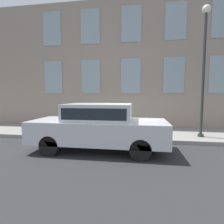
% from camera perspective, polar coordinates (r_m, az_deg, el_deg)
% --- Properties ---
extents(ground_plane, '(80.00, 80.00, 0.00)m').
position_cam_1_polar(ground_plane, '(7.83, 4.89, -9.89)').
color(ground_plane, '#2D2D30').
extents(sidewalk, '(3.13, 60.00, 0.16)m').
position_cam_1_polar(sidewalk, '(9.33, 5.54, -6.92)').
color(sidewalk, gray).
rests_on(sidewalk, ground_plane).
extents(building_facade, '(0.33, 40.00, 7.79)m').
position_cam_1_polar(building_facade, '(10.99, 6.24, 14.94)').
color(building_facade, gray).
rests_on(building_facade, ground_plane).
extents(fire_hydrant, '(0.28, 0.41, 0.81)m').
position_cam_1_polar(fire_hydrant, '(8.22, 2.04, -5.03)').
color(fire_hydrant, '#2D7260').
rests_on(fire_hydrant, sidewalk).
extents(person, '(0.36, 0.24, 1.48)m').
position_cam_1_polar(person, '(8.58, -1.95, -1.38)').
color(person, '#232328').
rests_on(person, sidewalk).
extents(parked_car_silver_near, '(1.92, 4.96, 1.75)m').
position_cam_1_polar(parked_car_silver_near, '(6.56, -4.32, -4.26)').
color(parked_car_silver_near, black).
rests_on(parked_car_silver_near, ground_plane).
extents(street_lamp, '(0.36, 0.36, 5.83)m').
position_cam_1_polar(street_lamp, '(9.12, 27.89, 15.51)').
color(street_lamp, '#2D332D').
rests_on(street_lamp, sidewalk).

